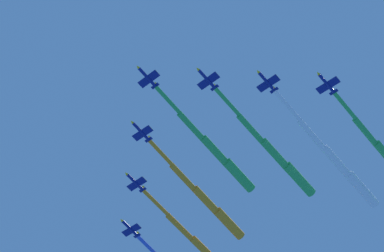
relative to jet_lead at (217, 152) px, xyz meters
name	(u,v)px	position (x,y,z in m)	size (l,w,h in m)	color
jet_lead	(217,152)	(0.00, 0.00, 0.00)	(44.38, 46.55, 4.27)	navy
jet_port_inner	(277,156)	(21.40, 0.27, -0.18)	(46.26, 47.47, 4.28)	navy
jet_starboard_inner	(207,202)	(-2.09, 20.17, 0.22)	(43.93, 46.69, 4.36)	navy
jet_port_mid	(339,164)	(43.64, 2.10, -1.10)	(49.43, 50.82, 4.32)	navy
jet_starboard_mid	(207,252)	(-1.12, 42.05, 0.39)	(48.16, 49.34, 4.35)	navy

